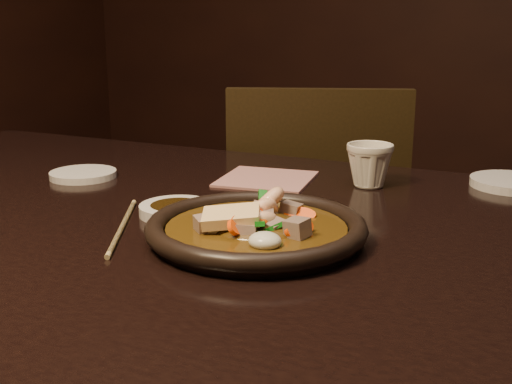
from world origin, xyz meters
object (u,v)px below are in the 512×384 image
at_px(table, 196,273).
at_px(plate, 256,229).
at_px(tea_cup, 370,164).
at_px(chair, 315,249).

height_order(table, plate, plate).
bearing_deg(tea_cup, chair, 120.71).
xyz_separation_m(plate, tea_cup, (0.05, 0.32, 0.02)).
bearing_deg(table, tea_cup, 60.12).
relative_size(table, tea_cup, 20.89).
height_order(table, chair, chair).
height_order(table, tea_cup, tea_cup).
bearing_deg(table, chair, 95.84).
relative_size(chair, tea_cup, 11.43).
xyz_separation_m(chair, tea_cup, (0.23, -0.39, 0.31)).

